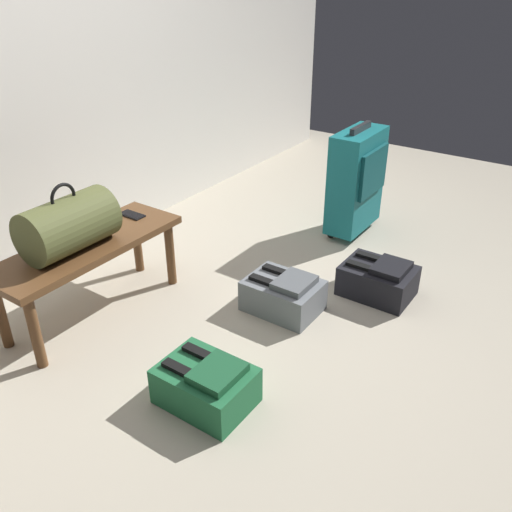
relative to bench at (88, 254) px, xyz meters
name	(u,v)px	position (x,y,z in m)	size (l,w,h in m)	color
ground_plane	(282,339)	(0.34, -0.93, -0.34)	(6.60, 6.60, 0.00)	#B2A893
back_wall	(23,11)	(0.34, 0.67, 1.06)	(6.00, 0.10, 2.80)	silver
bench	(88,254)	(0.00, 0.00, 0.00)	(1.00, 0.36, 0.41)	brown
duffel_bag_olive	(68,225)	(-0.08, 0.00, 0.19)	(0.44, 0.26, 0.34)	#51562D
cell_phone	(132,215)	(0.35, 0.05, 0.07)	(0.07, 0.14, 0.01)	black
suitcase_upright_teal	(356,180)	(1.62, -0.69, 0.03)	(0.45, 0.23, 0.74)	#14666B
backpack_green	(206,385)	(-0.19, -0.90, -0.25)	(0.28, 0.38, 0.21)	#1E6038
backpack_dark	(378,280)	(0.99, -1.15, -0.25)	(0.28, 0.38, 0.21)	black
backpack_grey	(283,294)	(0.57, -0.80, -0.25)	(0.28, 0.38, 0.21)	slate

